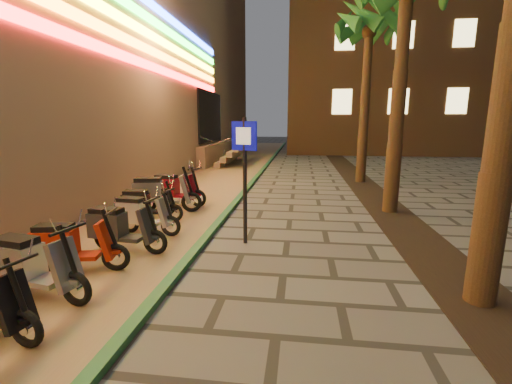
# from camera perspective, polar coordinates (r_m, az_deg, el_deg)

# --- Properties ---
(ground) EXTENTS (120.00, 120.00, 0.00)m
(ground) POSITION_cam_1_polar(r_m,az_deg,el_deg) (3.85, -12.02, -28.63)
(ground) COLOR #474442
(ground) RESTS_ON ground
(parking_strip) EXTENTS (3.40, 60.00, 0.01)m
(parking_strip) POSITION_cam_1_polar(r_m,az_deg,el_deg) (13.50, -8.46, 0.82)
(parking_strip) COLOR #8C7251
(parking_strip) RESTS_ON ground
(green_curb) EXTENTS (0.18, 60.00, 0.10)m
(green_curb) POSITION_cam_1_polar(r_m,az_deg,el_deg) (13.13, -1.31, 0.85)
(green_curb) COLOR #235E32
(green_curb) RESTS_ON ground
(planting_strip) EXTENTS (1.20, 40.00, 0.02)m
(planting_strip) POSITION_cam_1_polar(r_m,az_deg,el_deg) (8.52, 24.51, -6.36)
(planting_strip) COLOR black
(planting_strip) RESTS_ON ground
(apartment_block) EXTENTS (18.00, 16.06, 25.00)m
(apartment_block) POSITION_cam_1_polar(r_m,az_deg,el_deg) (37.03, 21.89, 26.41)
(apartment_block) COLOR brown
(apartment_block) RESTS_ON ground
(palm_d) EXTENTS (2.97, 3.02, 7.16)m
(palm_d) POSITION_cam_1_polar(r_m,az_deg,el_deg) (15.37, 18.35, 23.99)
(palm_d) COLOR #472D19
(palm_d) RESTS_ON ground
(pedestrian_sign) EXTENTS (0.53, 0.25, 2.57)m
(pedestrian_sign) POSITION_cam_1_polar(r_m,az_deg,el_deg) (6.85, -1.92, 4.75)
(pedestrian_sign) COLOR black
(pedestrian_sign) RESTS_ON ground
(scooter_6) EXTENTS (1.63, 0.71, 1.15)m
(scooter_6) POSITION_cam_1_polar(r_m,az_deg,el_deg) (5.87, -33.40, -10.11)
(scooter_6) COLOR black
(scooter_6) RESTS_ON ground
(scooter_7) EXTENTS (1.54, 0.67, 1.08)m
(scooter_7) POSITION_cam_1_polar(r_m,az_deg,el_deg) (6.53, -28.56, -7.79)
(scooter_7) COLOR black
(scooter_7) RESTS_ON ground
(scooter_8) EXTENTS (1.59, 0.57, 1.12)m
(scooter_8) POSITION_cam_1_polar(r_m,az_deg,el_deg) (7.14, -21.88, -5.50)
(scooter_8) COLOR black
(scooter_8) RESTS_ON ground
(scooter_9) EXTENTS (1.53, 0.59, 1.08)m
(scooter_9) POSITION_cam_1_polar(r_m,az_deg,el_deg) (8.09, -18.64, -3.45)
(scooter_9) COLOR black
(scooter_9) RESTS_ON ground
(scooter_10) EXTENTS (1.50, 0.59, 1.06)m
(scooter_10) POSITION_cam_1_polar(r_m,az_deg,el_deg) (9.04, -17.97, -1.94)
(scooter_10) COLOR black
(scooter_10) RESTS_ON ground
(scooter_11) EXTENTS (1.84, 0.87, 1.30)m
(scooter_11) POSITION_cam_1_polar(r_m,az_deg,el_deg) (9.81, -15.84, -0.16)
(scooter_11) COLOR black
(scooter_11) RESTS_ON ground
(scooter_12) EXTENTS (1.70, 0.74, 1.19)m
(scooter_12) POSITION_cam_1_polar(r_m,az_deg,el_deg) (10.66, -13.52, 0.61)
(scooter_12) COLOR black
(scooter_12) RESTS_ON ground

